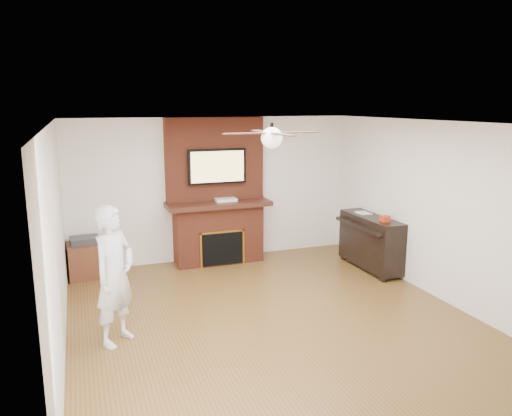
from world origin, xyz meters
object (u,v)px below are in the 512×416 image
object	(u,v)px
fireplace	(217,206)
piano	(370,241)
side_table	(86,258)
person	(115,275)

from	to	relation	value
fireplace	piano	world-z (taller)	fireplace
side_table	piano	size ratio (longest dim) A/B	0.47
person	piano	world-z (taller)	person
fireplace	person	size ratio (longest dim) A/B	1.53
fireplace	side_table	xyz separation A→B (m)	(-2.20, -0.07, -0.70)
person	piano	xyz separation A→B (m)	(4.20, 1.28, -0.33)
fireplace	person	xyz separation A→B (m)	(-1.92, -2.56, -0.18)
person	piano	size ratio (longest dim) A/B	1.18
side_table	piano	world-z (taller)	piano
person	side_table	size ratio (longest dim) A/B	2.50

